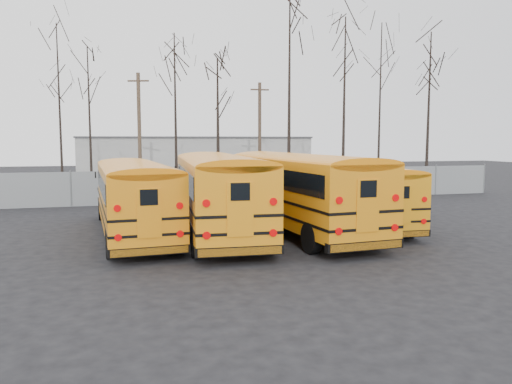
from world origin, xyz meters
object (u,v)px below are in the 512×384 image
object	(u,v)px
bus_c	(298,186)
bus_d	(354,189)
bus_a	(134,192)
utility_pole_left	(139,132)
bus_b	(218,187)
utility_pole_right	(260,134)

from	to	relation	value
bus_c	bus_d	xyz separation A→B (m)	(3.03, 0.99, -0.31)
bus_a	bus_c	world-z (taller)	bus_c
bus_d	bus_c	bearing A→B (deg)	-158.37
utility_pole_left	bus_a	bearing A→B (deg)	-73.70
bus_d	utility_pole_left	xyz separation A→B (m)	(-8.67, 16.83, 2.76)
bus_b	bus_d	size ratio (longest dim) A/B	1.18
utility_pole_right	bus_a	bearing A→B (deg)	-117.46
bus_c	bus_a	bearing A→B (deg)	168.91
bus_c	utility_pole_right	xyz separation A→B (m)	(3.62, 18.75, 2.30)
utility_pole_left	utility_pole_right	size ratio (longest dim) A/B	1.04
bus_a	utility_pole_left	distance (m)	17.27
bus_a	bus_b	size ratio (longest dim) A/B	0.92
bus_a	bus_c	bearing A→B (deg)	-10.46
utility_pole_left	bus_c	bearing A→B (deg)	-53.08
bus_a	bus_b	world-z (taller)	bus_b
bus_a	bus_d	bearing A→B (deg)	-2.46
bus_a	bus_b	distance (m)	3.28
utility_pole_left	utility_pole_right	bearing A→B (deg)	25.17
bus_a	utility_pole_right	bearing A→B (deg)	56.77
bus_c	bus_d	distance (m)	3.20
bus_b	bus_d	bearing A→B (deg)	9.77
bus_c	bus_d	size ratio (longest dim) A/B	1.19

